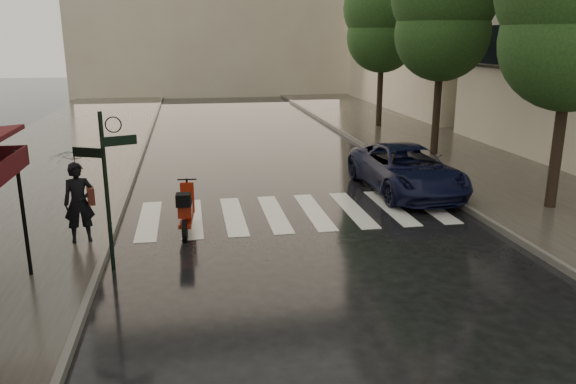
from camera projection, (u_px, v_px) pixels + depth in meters
name	position (u px, v px, depth m)	size (l,w,h in m)	color
ground	(173.00, 343.00, 8.36)	(120.00, 120.00, 0.00)	black
sidewalk_near	(45.00, 170.00, 18.97)	(6.00, 60.00, 0.12)	#38332D
sidewalk_far	(452.00, 154.00, 21.45)	(5.50, 60.00, 0.12)	#38332D
curb_near	(137.00, 166.00, 19.48)	(0.12, 60.00, 0.16)	#595651
curb_far	(382.00, 157.00, 20.98)	(0.12, 60.00, 0.16)	#595651
crosswalk	(294.00, 212.00, 14.55)	(7.85, 3.20, 0.01)	silver
signpost	(106.00, 179.00, 10.52)	(1.17, 0.29, 3.10)	black
tree_mid	(444.00, 2.00, 19.85)	(3.80, 3.80, 8.34)	black
tree_far	(383.00, 14.00, 26.56)	(3.80, 3.80, 8.16)	black
pedestrian_with_umbrella	(76.00, 167.00, 11.75)	(1.24, 1.26, 2.49)	black
scooter	(186.00, 211.00, 12.95)	(0.49, 1.72, 1.13)	black
parked_car	(406.00, 169.00, 16.36)	(2.23, 4.85, 1.35)	black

